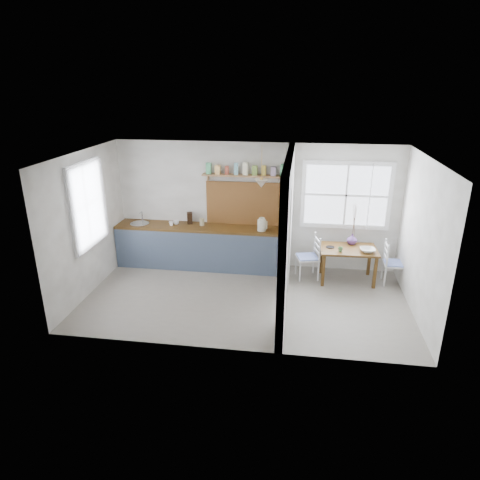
# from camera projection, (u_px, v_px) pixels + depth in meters

# --- Properties ---
(floor) EXTENTS (5.80, 3.20, 0.01)m
(floor) POSITION_uv_depth(u_px,v_px,m) (245.00, 298.00, 7.80)
(floor) COLOR gray
(floor) RESTS_ON ground
(ceiling) EXTENTS (5.80, 3.20, 0.01)m
(ceiling) POSITION_uv_depth(u_px,v_px,m) (246.00, 155.00, 6.89)
(ceiling) COLOR white
(ceiling) RESTS_ON walls
(walls) EXTENTS (5.81, 3.21, 2.60)m
(walls) POSITION_uv_depth(u_px,v_px,m) (246.00, 231.00, 7.35)
(walls) COLOR white
(walls) RESTS_ON floor
(partition) EXTENTS (0.12, 3.20, 2.60)m
(partition) POSITION_uv_depth(u_px,v_px,m) (287.00, 224.00, 7.25)
(partition) COLOR white
(partition) RESTS_ON floor
(kitchen_window) EXTENTS (0.10, 1.16, 1.50)m
(kitchen_window) POSITION_uv_depth(u_px,v_px,m) (86.00, 205.00, 7.61)
(kitchen_window) COLOR white
(kitchen_window) RESTS_ON walls
(nook_window) EXTENTS (1.76, 0.10, 1.30)m
(nook_window) POSITION_uv_depth(u_px,v_px,m) (346.00, 195.00, 8.45)
(nook_window) COLOR white
(nook_window) RESTS_ON walls
(counter) EXTENTS (3.50, 0.60, 0.90)m
(counter) POSITION_uv_depth(u_px,v_px,m) (201.00, 246.00, 9.03)
(counter) COLOR brown
(counter) RESTS_ON floor
(sink) EXTENTS (0.40, 0.40, 0.02)m
(sink) POSITION_uv_depth(u_px,v_px,m) (140.00, 224.00, 9.02)
(sink) COLOR silver
(sink) RESTS_ON counter
(backsplash) EXTENTS (1.65, 0.03, 0.90)m
(backsplash) POSITION_uv_depth(u_px,v_px,m) (246.00, 203.00, 8.82)
(backsplash) COLOR brown
(backsplash) RESTS_ON walls
(shelf) EXTENTS (1.75, 0.20, 0.21)m
(shelf) POSITION_uv_depth(u_px,v_px,m) (245.00, 173.00, 8.51)
(shelf) COLOR #AC8252
(shelf) RESTS_ON walls
(pendant_lamp) EXTENTS (0.26, 0.26, 0.16)m
(pendant_lamp) POSITION_uv_depth(u_px,v_px,m) (261.00, 183.00, 8.19)
(pendant_lamp) COLOR #F0E4CE
(pendant_lamp) RESTS_ON ceiling
(utensil_rail) EXTENTS (0.02, 0.50, 0.02)m
(utensil_rail) POSITION_uv_depth(u_px,v_px,m) (284.00, 210.00, 8.05)
(utensil_rail) COLOR silver
(utensil_rail) RESTS_ON partition
(dining_table) EXTENTS (1.12, 0.77, 0.68)m
(dining_table) POSITION_uv_depth(u_px,v_px,m) (347.00, 264.00, 8.40)
(dining_table) COLOR brown
(dining_table) RESTS_ON floor
(chair_left) EXTENTS (0.50, 0.50, 0.90)m
(chair_left) POSITION_uv_depth(u_px,v_px,m) (307.00, 257.00, 8.48)
(chair_left) COLOR silver
(chair_left) RESTS_ON floor
(chair_right) EXTENTS (0.40, 0.40, 0.86)m
(chair_right) POSITION_uv_depth(u_px,v_px,m) (394.00, 263.00, 8.24)
(chair_right) COLOR silver
(chair_right) RESTS_ON floor
(kettle) EXTENTS (0.25, 0.20, 0.27)m
(kettle) POSITION_uv_depth(u_px,v_px,m) (262.00, 224.00, 8.54)
(kettle) COLOR beige
(kettle) RESTS_ON counter
(mug_a) EXTENTS (0.12, 0.12, 0.09)m
(mug_a) POSITION_uv_depth(u_px,v_px,m) (171.00, 224.00, 8.87)
(mug_a) COLOR white
(mug_a) RESTS_ON counter
(mug_b) EXTENTS (0.14, 0.14, 0.09)m
(mug_b) POSITION_uv_depth(u_px,v_px,m) (176.00, 222.00, 8.94)
(mug_b) COLOR white
(mug_b) RESTS_ON counter
(knife_block) EXTENTS (0.15, 0.17, 0.24)m
(knife_block) POSITION_uv_depth(u_px,v_px,m) (190.00, 218.00, 8.99)
(knife_block) COLOR #3A2211
(knife_block) RESTS_ON counter
(jar) EXTENTS (0.13, 0.13, 0.15)m
(jar) POSITION_uv_depth(u_px,v_px,m) (202.00, 222.00, 8.87)
(jar) COLOR tan
(jar) RESTS_ON counter
(towel_magenta) EXTENTS (0.02, 0.03, 0.57)m
(towel_magenta) POSITION_uv_depth(u_px,v_px,m) (280.00, 265.00, 8.53)
(towel_magenta) COLOR #A52467
(towel_magenta) RESTS_ON counter
(towel_orange) EXTENTS (0.02, 0.03, 0.56)m
(towel_orange) POSITION_uv_depth(u_px,v_px,m) (280.00, 267.00, 8.51)
(towel_orange) COLOR #CC6123
(towel_orange) RESTS_ON counter
(bowl) EXTENTS (0.31, 0.31, 0.07)m
(bowl) POSITION_uv_depth(u_px,v_px,m) (368.00, 250.00, 8.10)
(bowl) COLOR silver
(bowl) RESTS_ON dining_table
(table_cup) EXTENTS (0.12, 0.12, 0.09)m
(table_cup) POSITION_uv_depth(u_px,v_px,m) (340.00, 250.00, 8.10)
(table_cup) COLOR #46703F
(table_cup) RESTS_ON dining_table
(plate) EXTENTS (0.17, 0.17, 0.01)m
(plate) POSITION_uv_depth(u_px,v_px,m) (330.00, 247.00, 8.33)
(plate) COLOR black
(plate) RESTS_ON dining_table
(vase) EXTENTS (0.24, 0.24, 0.21)m
(vase) POSITION_uv_depth(u_px,v_px,m) (352.00, 239.00, 8.46)
(vase) COLOR #573474
(vase) RESTS_ON dining_table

